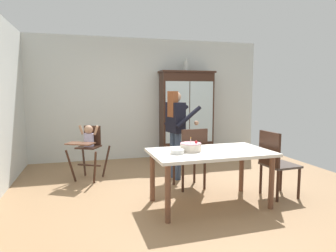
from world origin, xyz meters
name	(u,v)px	position (x,y,z in m)	size (l,w,h in m)	color
ground_plane	(185,194)	(0.00, 0.00, 0.00)	(6.24, 6.24, 0.00)	#93704C
wall_back	(148,99)	(0.00, 2.63, 1.35)	(5.32, 0.06, 2.70)	silver
china_cabinet	(186,115)	(0.83, 2.37, 1.00)	(1.24, 0.48, 1.98)	#382116
ceramic_vase	(186,66)	(0.82, 2.37, 2.10)	(0.13, 0.13, 0.27)	#B2B7B2
high_chair_with_toddler	(89,142)	(-1.36, 1.17, 0.65)	(0.78, 0.84, 0.95)	#382116
adult_person	(176,124)	(0.11, 0.83, 0.97)	(0.59, 0.57, 1.53)	#33425B
dining_table	(210,158)	(0.20, -0.46, 0.65)	(1.61, 0.96, 0.74)	silver
birthday_cake	(191,147)	(-0.06, -0.40, 0.79)	(0.28, 0.28, 0.19)	beige
serving_bowl	(177,151)	(-0.28, -0.51, 0.77)	(0.18, 0.18, 0.06)	silver
dining_chair_far_side	(192,154)	(0.18, 0.22, 0.56)	(0.48, 0.48, 0.96)	#382116
dining_chair_right_end	(275,159)	(1.21, -0.43, 0.56)	(0.47, 0.47, 0.96)	#382116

